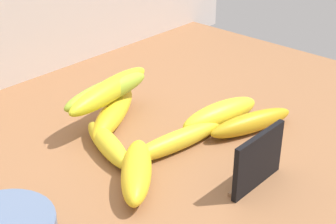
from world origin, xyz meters
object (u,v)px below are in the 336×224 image
at_px(banana_0, 220,114).
at_px(banana_1, 176,141).
at_px(banana_3, 251,123).
at_px(banana_5, 137,171).
at_px(banana_6, 110,90).
at_px(banana_4, 108,144).
at_px(chalkboard_sign, 258,162).
at_px(banana_7, 107,91).
at_px(banana_2, 113,113).

relative_size(banana_0, banana_1, 0.85).
relative_size(banana_1, banana_3, 1.17).
relative_size(banana_5, banana_6, 0.74).
xyz_separation_m(banana_4, banana_6, (0.07, 0.08, 0.04)).
relative_size(chalkboard_sign, banana_6, 0.53).
bearing_deg(banana_7, chalkboard_sign, -86.32).
bearing_deg(banana_1, banana_6, 92.18).
bearing_deg(banana_5, banana_6, 58.91).
height_order(banana_0, banana_2, banana_0).
height_order(banana_6, banana_7, same).
bearing_deg(banana_3, banana_2, 125.38).
bearing_deg(banana_0, banana_1, 178.25).
xyz_separation_m(banana_6, banana_7, (-0.01, 0.00, -0.00)).
bearing_deg(chalkboard_sign, banana_3, 36.90).
bearing_deg(banana_2, banana_7, 108.73).
bearing_deg(banana_4, banana_5, -106.03).
height_order(banana_5, banana_6, banana_6).
distance_m(chalkboard_sign, banana_1, 0.15).
xyz_separation_m(chalkboard_sign, banana_7, (-0.02, 0.30, 0.02)).
height_order(banana_3, banana_6, banana_6).
bearing_deg(banana_0, banana_5, -175.81).
bearing_deg(banana_5, banana_2, 58.17).
bearing_deg(banana_0, banana_6, 127.38).
distance_m(banana_4, banana_6, 0.12).
bearing_deg(chalkboard_sign, banana_6, 92.47).
relative_size(banana_3, banana_6, 0.79).
relative_size(banana_2, banana_5, 1.20).
bearing_deg(banana_5, banana_0, 4.19).
bearing_deg(banana_7, banana_5, -119.40).
bearing_deg(banana_4, chalkboard_sign, -68.06).
xyz_separation_m(banana_1, banana_7, (-0.01, 0.15, 0.04)).
height_order(chalkboard_sign, banana_3, chalkboard_sign).
xyz_separation_m(banana_2, banana_4, (-0.07, -0.07, -0.00)).
bearing_deg(banana_1, banana_7, 94.60).
bearing_deg(banana_4, banana_3, -31.03).
bearing_deg(banana_0, chalkboard_sign, -125.76).
relative_size(banana_3, banana_4, 1.08).
distance_m(banana_3, banana_4, 0.24).
xyz_separation_m(banana_1, banana_3, (0.13, -0.05, 0.00)).
relative_size(banana_0, banana_4, 1.07).
xyz_separation_m(banana_0, banana_1, (-0.11, 0.00, -0.01)).
xyz_separation_m(banana_1, banana_4, (-0.08, 0.07, 0.00)).
relative_size(banana_2, banana_4, 1.23).
bearing_deg(banana_7, banana_6, -4.97).
bearing_deg(banana_3, banana_1, 156.92).
relative_size(chalkboard_sign, banana_2, 0.59).
height_order(banana_3, banana_7, banana_7).
height_order(banana_2, banana_3, banana_2).
xyz_separation_m(banana_3, banana_6, (-0.13, 0.20, 0.04)).
distance_m(banana_5, banana_7, 0.20).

